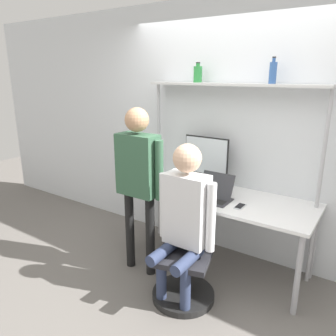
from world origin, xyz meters
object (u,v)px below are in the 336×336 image
(monitor, at_px, (206,159))
(cell_phone, at_px, (240,206))
(bottle_blue, at_px, (273,72))
(bottle_green, at_px, (198,74))
(person_seated, at_px, (184,213))
(laptop, at_px, (215,192))
(office_chair, at_px, (185,269))
(person_standing, at_px, (138,171))

(monitor, distance_m, cell_phone, 0.73)
(monitor, xyz_separation_m, bottle_blue, (0.63, 0.01, 0.89))
(bottle_green, bearing_deg, person_seated, -65.89)
(laptop, distance_m, cell_phone, 0.29)
(person_seated, bearing_deg, bottle_blue, 67.75)
(monitor, relative_size, laptop, 1.60)
(office_chair, distance_m, bottle_blue, 1.93)
(cell_phone, height_order, bottle_blue, bottle_blue)
(office_chair, relative_size, bottle_blue, 3.86)
(office_chair, bearing_deg, bottle_blue, 66.12)
(cell_phone, distance_m, office_chair, 0.75)
(laptop, xyz_separation_m, office_chair, (-0.02, -0.52, -0.57))
(office_chair, height_order, person_standing, person_standing)
(cell_phone, xyz_separation_m, person_standing, (-0.89, -0.37, 0.28))
(person_standing, bearing_deg, laptop, 34.21)
(laptop, xyz_separation_m, bottle_blue, (0.36, 0.34, 1.12))
(monitor, bearing_deg, person_seated, -73.12)
(monitor, bearing_deg, bottle_green, 174.16)
(monitor, distance_m, office_chair, 1.18)
(office_chair, xyz_separation_m, bottle_blue, (0.38, 0.85, 1.69))
(laptop, distance_m, person_standing, 0.77)
(laptop, xyz_separation_m, cell_phone, (0.28, -0.05, -0.06))
(monitor, height_order, person_standing, person_standing)
(office_chair, relative_size, person_standing, 0.54)
(bottle_blue, bearing_deg, monitor, -178.77)
(person_standing, bearing_deg, monitor, 65.55)
(person_seated, bearing_deg, cell_phone, 60.70)
(monitor, bearing_deg, office_chair, -72.98)
(laptop, height_order, bottle_blue, bottle_blue)
(person_seated, distance_m, bottle_green, 1.49)
(cell_phone, xyz_separation_m, bottle_blue, (0.08, 0.38, 1.18))
(person_seated, relative_size, bottle_blue, 6.07)
(person_seated, bearing_deg, office_chair, 104.17)
(cell_phone, bearing_deg, office_chair, -122.47)
(person_standing, bearing_deg, office_chair, -9.68)
(cell_phone, distance_m, person_standing, 1.00)
(office_chair, distance_m, person_seated, 0.56)
(cell_phone, height_order, office_chair, office_chair)
(laptop, distance_m, bottle_green, 1.22)
(monitor, relative_size, bottle_blue, 2.28)
(laptop, height_order, cell_phone, laptop)
(monitor, distance_m, bottle_green, 0.89)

